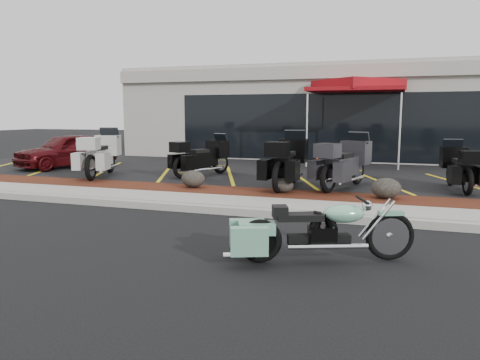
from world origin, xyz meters
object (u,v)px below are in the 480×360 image
(parked_car, at_px, (67,150))
(traffic_cone, at_px, (317,163))
(hero_cruiser, at_px, (390,229))
(touring_white, at_px, (110,150))
(popup_canopy, at_px, (357,88))

(parked_car, relative_size, traffic_cone, 7.30)
(parked_car, distance_m, traffic_cone, 8.68)
(hero_cruiser, height_order, touring_white, touring_white)
(touring_white, distance_m, traffic_cone, 6.73)
(hero_cruiser, bearing_deg, touring_white, 123.04)
(hero_cruiser, distance_m, traffic_cone, 9.23)
(parked_car, bearing_deg, popup_canopy, 46.18)
(hero_cruiser, distance_m, parked_car, 12.98)
(parked_car, height_order, traffic_cone, parked_car)
(hero_cruiser, relative_size, parked_car, 0.72)
(touring_white, bearing_deg, traffic_cone, -82.76)
(touring_white, distance_m, parked_car, 2.52)
(traffic_cone, bearing_deg, parked_car, -167.54)
(hero_cruiser, height_order, traffic_cone, hero_cruiser)
(traffic_cone, height_order, popup_canopy, popup_canopy)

